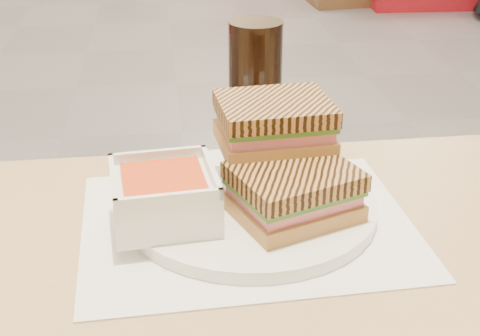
{
  "coord_description": "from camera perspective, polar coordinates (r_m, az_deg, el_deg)",
  "views": [
    {
      "loc": [
        -0.07,
        -2.65,
        1.15
      ],
      "look_at": [
        0.01,
        -2.0,
        0.82
      ],
      "focal_mm": 50.4,
      "sensor_mm": 36.0,
      "label": 1
    }
  ],
  "objects": [
    {
      "name": "tray_liner",
      "position": [
        0.76,
        0.63,
        -4.8
      ],
      "size": [
        0.38,
        0.3,
        0.0
      ],
      "color": "white",
      "rests_on": "main_table"
    },
    {
      "name": "plate",
      "position": [
        0.78,
        0.91,
        -3.22
      ],
      "size": [
        0.29,
        0.29,
        0.02
      ],
      "color": "white",
      "rests_on": "tray_liner"
    },
    {
      "name": "soup_bowl",
      "position": [
        0.74,
        -6.42,
        -2.51
      ],
      "size": [
        0.12,
        0.12,
        0.06
      ],
      "color": "white",
      "rests_on": "plate"
    },
    {
      "name": "panini_lower",
      "position": [
        0.74,
        4.56,
        -2.02
      ],
      "size": [
        0.16,
        0.14,
        0.06
      ],
      "color": "#B07B44",
      "rests_on": "plate"
    },
    {
      "name": "panini_upper",
      "position": [
        0.78,
        2.91,
        3.79
      ],
      "size": [
        0.14,
        0.12,
        0.06
      ],
      "color": "#B07B44",
      "rests_on": "panini_lower"
    },
    {
      "name": "cola_glass",
      "position": [
        0.98,
        1.3,
        7.62
      ],
      "size": [
        0.08,
        0.08,
        0.16
      ],
      "color": "black",
      "rests_on": "main_table"
    }
  ]
}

